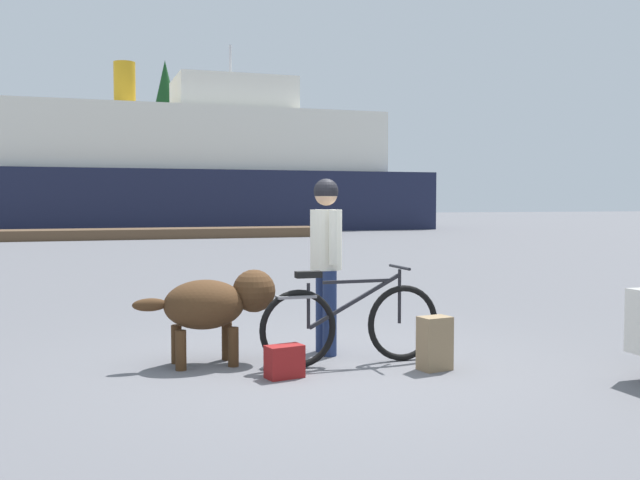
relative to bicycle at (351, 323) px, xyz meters
The scene contains 11 objects.
ground_plane 0.48m from the bicycle, behind, with size 160.00×160.00×0.00m, color slate.
bicycle is the anchor object (origin of this frame).
person_cyclist 0.87m from the bicycle, 96.01° to the left, with size 0.32×0.53×1.76m.
dog 1.28m from the bicycle, 160.11° to the left, with size 1.34×0.55×0.89m.
backpack 0.80m from the bicycle, 34.17° to the right, with size 0.28×0.20×0.49m, color #8C7251.
handbag_pannier 0.82m from the bicycle, 158.19° to the right, with size 0.32×0.18×0.29m, color maroon.
dock_pier 24.22m from the bicycle, 89.13° to the left, with size 14.67×2.18×0.40m, color brown.
ferry_boat 32.94m from the bicycle, 84.19° to the left, with size 25.67×7.85×8.67m.
sailboat_moored 32.32m from the bicycle, 80.22° to the left, with size 8.40×2.35×9.74m.
pine_tree_center 46.71m from the bicycle, 85.31° to the left, with size 3.86×3.86×11.42m.
pine_tree_far_right 49.13m from the bicycle, 82.29° to the left, with size 3.31×3.31×10.50m.
Camera 1 is at (-2.17, -6.30, 1.54)m, focal length 40.78 mm.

